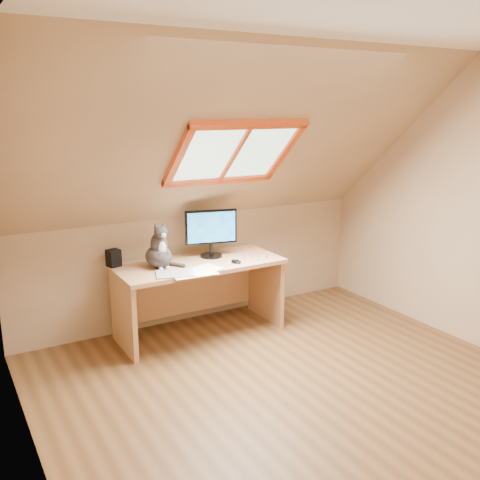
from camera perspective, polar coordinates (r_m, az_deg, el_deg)
ground at (r=3.92m, az=7.30°, el=-16.34°), size 3.50×3.50×0.00m
room_shell at (r=3.36m, az=9.01°, el=4.53°), size 3.52×3.52×2.41m
desk at (r=4.78m, az=-4.71°, el=-4.59°), size 1.45×0.64×0.66m
monitor at (r=4.76m, az=-3.10°, el=1.07°), size 0.46×0.20×0.43m
cat at (r=4.51m, az=-8.65°, el=-1.17°), size 0.23×0.27×0.40m
desk_speaker at (r=4.64m, az=-13.34°, el=-1.88°), size 0.12×0.12×0.15m
graphics_tablet at (r=4.34m, az=-6.93°, el=-3.59°), size 0.36×0.30×0.01m
mouse at (r=4.61m, az=-0.41°, el=-2.31°), size 0.08×0.12×0.03m
papers at (r=4.37m, az=-4.91°, el=-3.46°), size 0.35×0.30×0.01m
cables at (r=4.76m, az=0.79°, el=-1.94°), size 0.51×0.26×0.01m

